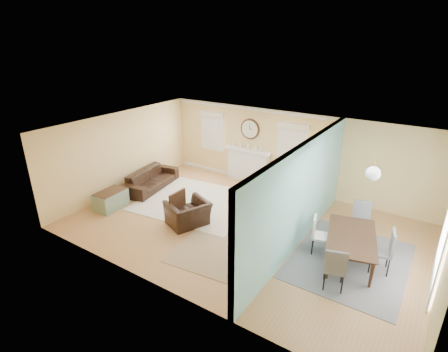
{
  "coord_description": "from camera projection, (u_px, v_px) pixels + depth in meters",
  "views": [
    {
      "loc": [
        4.07,
        -7.12,
        4.8
      ],
      "look_at": [
        -0.8,
        0.3,
        1.2
      ],
      "focal_mm": 28.0,
      "sensor_mm": 36.0,
      "label": 1
    }
  ],
  "objects": [
    {
      "name": "french_doors",
      "position": [
        443.0,
        242.0,
        6.71
      ],
      "size": [
        0.06,
        1.7,
        2.2
      ],
      "color": "white",
      "rests_on": "ground"
    },
    {
      "name": "tv",
      "position": [
        310.0,
        181.0,
        9.52
      ],
      "size": [
        0.18,
        1.01,
        0.58
      ],
      "primitive_type": "imported",
      "rotation": [
        0.0,
        0.0,
        1.62
      ],
      "color": "black",
      "rests_on": "credenza"
    },
    {
      "name": "wall_front",
      "position": [
        163.0,
        235.0,
        6.58
      ],
      "size": [
        9.0,
        0.02,
        2.6
      ],
      "primitive_type": "cube",
      "color": "#E7BE7E",
      "rests_on": "ground"
    },
    {
      "name": "partition",
      "position": [
        304.0,
        190.0,
        8.33
      ],
      "size": [
        0.17,
        6.0,
        2.6
      ],
      "color": "#E7BE7E",
      "rests_on": "ground"
    },
    {
      "name": "pendant",
      "position": [
        373.0,
        174.0,
        7.04
      ],
      "size": [
        0.3,
        0.3,
        0.55
      ],
      "color": "gold",
      "rests_on": "ceiling"
    },
    {
      "name": "green_chair",
      "position": [
        288.0,
        193.0,
        10.67
      ],
      "size": [
        0.76,
        0.77,
        0.63
      ],
      "primitive_type": "imported",
      "rotation": [
        0.0,
        0.0,
        3.01
      ],
      "color": "#177D54",
      "rests_on": "floor"
    },
    {
      "name": "wall_back",
      "position": [
        291.0,
        152.0,
        11.23
      ],
      "size": [
        9.0,
        0.02,
        2.6
      ],
      "primitive_type": "cube",
      "color": "#E7BE7E",
      "rests_on": "ground"
    },
    {
      "name": "wall_clock",
      "position": [
        250.0,
        129.0,
        11.76
      ],
      "size": [
        0.7,
        0.07,
        0.7
      ],
      "color": "#40261A",
      "rests_on": "wall_back"
    },
    {
      "name": "trunk",
      "position": [
        111.0,
        200.0,
        10.33
      ],
      "size": [
        0.64,
        0.98,
        0.54
      ],
      "color": "gray",
      "rests_on": "floor"
    },
    {
      "name": "dining_chair_n",
      "position": [
        361.0,
        219.0,
        8.62
      ],
      "size": [
        0.51,
        0.51,
        0.98
      ],
      "color": "slate",
      "rests_on": "floor"
    },
    {
      "name": "wall_left",
      "position": [
        123.0,
        152.0,
        11.19
      ],
      "size": [
        0.02,
        6.0,
        2.6
      ],
      "primitive_type": "cube",
      "color": "#E7BE7E",
      "rests_on": "ground"
    },
    {
      "name": "dining_chair_s",
      "position": [
        335.0,
        264.0,
        6.95
      ],
      "size": [
        0.53,
        0.53,
        0.96
      ],
      "color": "slate",
      "rests_on": "floor"
    },
    {
      "name": "eames_chair",
      "position": [
        188.0,
        213.0,
        9.38
      ],
      "size": [
        1.25,
        1.32,
        0.68
      ],
      "primitive_type": "imported",
      "rotation": [
        0.0,
        0.0,
        -1.97
      ],
      "color": "black",
      "rests_on": "floor"
    },
    {
      "name": "dining_chair_w",
      "position": [
        321.0,
        233.0,
        8.1
      ],
      "size": [
        0.5,
        0.5,
        0.92
      ],
      "color": "white",
      "rests_on": "floor"
    },
    {
      "name": "ceiling",
      "position": [
        245.0,
        133.0,
        8.41
      ],
      "size": [
        9.0,
        6.0,
        0.02
      ],
      "primitive_type": "cube",
      "color": "white",
      "rests_on": "wall_back"
    },
    {
      "name": "dining_table",
      "position": [
        352.0,
        249.0,
        7.87
      ],
      "size": [
        1.44,
        2.04,
        0.65
      ],
      "primitive_type": "imported",
      "rotation": [
        0.0,
        0.0,
        1.82
      ],
      "color": "#40261A",
      "rests_on": "floor"
    },
    {
      "name": "window_right",
      "position": [
        292.0,
        142.0,
        11.03
      ],
      "size": [
        1.05,
        0.13,
        1.42
      ],
      "color": "white",
      "rests_on": "wall_back"
    },
    {
      "name": "rug_grey",
      "position": [
        350.0,
        260.0,
        7.98
      ],
      "size": [
        2.41,
        3.01,
        0.01
      ],
      "primitive_type": "cube",
      "color": "slate",
      "rests_on": "floor"
    },
    {
      "name": "rug_cream",
      "position": [
        197.0,
        202.0,
        10.77
      ],
      "size": [
        3.64,
        3.24,
        0.02
      ],
      "primitive_type": "cube",
      "rotation": [
        0.0,
        0.0,
        0.11
      ],
      "color": "#F2EACD",
      "rests_on": "floor"
    },
    {
      "name": "sofa",
      "position": [
        151.0,
        179.0,
        11.67
      ],
      "size": [
        1.21,
        2.29,
        0.63
      ],
      "primitive_type": "imported",
      "rotation": [
        0.0,
        0.0,
        1.74
      ],
      "color": "black",
      "rests_on": "floor"
    },
    {
      "name": "fireplace",
      "position": [
        248.0,
        165.0,
        12.16
      ],
      "size": [
        1.7,
        0.3,
        1.17
      ],
      "color": "white",
      "rests_on": "ground"
    },
    {
      "name": "rug_jute",
      "position": [
        218.0,
        254.0,
        8.22
      ],
      "size": [
        2.28,
        1.94,
        0.01
      ],
      "primitive_type": "cube",
      "rotation": [
        0.0,
        0.0,
        0.11
      ],
      "color": "#A18566",
      "rests_on": "floor"
    },
    {
      "name": "floor",
      "position": [
        243.0,
        227.0,
        9.39
      ],
      "size": [
        9.0,
        9.0,
        0.0
      ],
      "primitive_type": "plane",
      "color": "#B07D42",
      "rests_on": "ground"
    },
    {
      "name": "dining_chair_e",
      "position": [
        381.0,
        247.0,
        7.44
      ],
      "size": [
        0.53,
        0.53,
        1.01
      ],
      "color": "slate",
      "rests_on": "floor"
    },
    {
      "name": "credenza",
      "position": [
        308.0,
        204.0,
        9.77
      ],
      "size": [
        0.5,
        1.47,
        0.8
      ],
      "color": "#9B6947",
      "rests_on": "floor"
    },
    {
      "name": "potted_plant",
      "position": [
        298.0,
        205.0,
        8.96
      ],
      "size": [
        0.47,
        0.44,
        0.43
      ],
      "primitive_type": "imported",
      "rotation": [
        0.0,
        0.0,
        0.34
      ],
      "color": "#337F33",
      "rests_on": "garden_stool"
    },
    {
      "name": "window_left",
      "position": [
        212.0,
        128.0,
        12.61
      ],
      "size": [
        1.05,
        0.13,
        1.42
      ],
      "color": "white",
      "rests_on": "wall_back"
    },
    {
      "name": "garden_stool",
      "position": [
        296.0,
        221.0,
        9.14
      ],
      "size": [
        0.37,
        0.37,
        0.54
      ],
      "primitive_type": "cylinder",
      "color": "white",
      "rests_on": "floor"
    }
  ]
}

